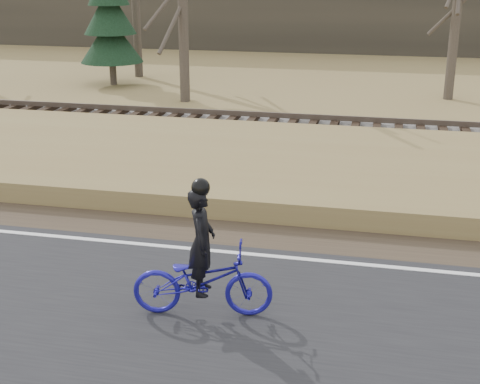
# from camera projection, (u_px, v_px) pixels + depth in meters

# --- Properties ---
(ground) EXTENTS (120.00, 120.00, 0.00)m
(ground) POSITION_uv_depth(u_px,v_px,m) (94.00, 248.00, 12.15)
(ground) COLOR olive
(ground) RESTS_ON ground
(road) EXTENTS (120.00, 6.00, 0.06)m
(road) POSITION_uv_depth(u_px,v_px,m) (23.00, 313.00, 9.83)
(road) COLOR black
(road) RESTS_ON ground
(edge_line) EXTENTS (120.00, 0.12, 0.01)m
(edge_line) POSITION_uv_depth(u_px,v_px,m) (98.00, 240.00, 12.31)
(edge_line) COLOR silver
(edge_line) RESTS_ON road
(shoulder) EXTENTS (120.00, 1.60, 0.04)m
(shoulder) POSITION_uv_depth(u_px,v_px,m) (119.00, 223.00, 13.25)
(shoulder) COLOR #473A2B
(shoulder) RESTS_ON ground
(embankment) EXTENTS (120.00, 5.00, 0.44)m
(embankment) POSITION_uv_depth(u_px,v_px,m) (167.00, 170.00, 15.95)
(embankment) COLOR olive
(embankment) RESTS_ON ground
(ballast) EXTENTS (120.00, 3.00, 0.45)m
(ballast) POSITION_uv_depth(u_px,v_px,m) (208.00, 132.00, 19.45)
(ballast) COLOR slate
(ballast) RESTS_ON ground
(railroad) EXTENTS (120.00, 2.40, 0.29)m
(railroad) POSITION_uv_depth(u_px,v_px,m) (208.00, 122.00, 19.35)
(railroad) COLOR black
(railroad) RESTS_ON ballast
(cyclist) EXTENTS (2.11, 1.03, 2.07)m
(cyclist) POSITION_uv_depth(u_px,v_px,m) (202.00, 273.00, 9.55)
(cyclist) COLOR navy
(cyclist) RESTS_ON road
(conifer) EXTENTS (2.60, 2.60, 6.25)m
(conifer) POSITION_uv_depth(u_px,v_px,m) (109.00, 12.00, 27.35)
(conifer) COLOR #4D4539
(conifer) RESTS_ON ground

